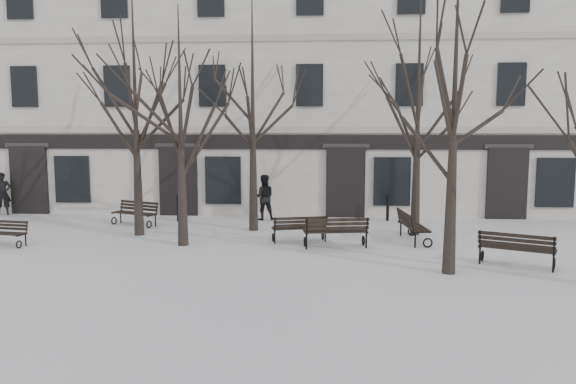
# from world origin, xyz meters

# --- Properties ---
(ground) EXTENTS (100.00, 100.00, 0.00)m
(ground) POSITION_xyz_m (0.00, 0.00, 0.00)
(ground) COLOR white
(ground) RESTS_ON ground
(building) EXTENTS (40.40, 10.20, 11.40)m
(building) POSITION_xyz_m (0.00, 12.96, 5.52)
(building) COLOR silver
(building) RESTS_ON ground
(tree_1) EXTENTS (5.21, 5.21, 7.44)m
(tree_1) POSITION_xyz_m (-1.81, 2.08, 4.65)
(tree_1) COLOR black
(tree_1) RESTS_ON ground
(tree_2) EXTENTS (5.69, 5.69, 8.12)m
(tree_2) POSITION_xyz_m (5.88, -0.79, 5.08)
(tree_2) COLOR black
(tree_2) RESTS_ON ground
(tree_4) EXTENTS (6.07, 6.07, 8.67)m
(tree_4) POSITION_xyz_m (-3.76, 3.61, 5.42)
(tree_4) COLOR black
(tree_4) RESTS_ON ground
(tree_5) EXTENTS (5.82, 5.82, 8.31)m
(tree_5) POSITION_xyz_m (0.09, 4.77, 5.19)
(tree_5) COLOR black
(tree_5) RESTS_ON ground
(tree_6) EXTENTS (5.92, 5.92, 8.46)m
(tree_6) POSITION_xyz_m (5.81, 4.39, 5.29)
(tree_6) COLOR black
(tree_6) RESTS_ON ground
(bench_0) EXTENTS (1.65, 0.81, 0.80)m
(bench_0) POSITION_xyz_m (-7.50, 1.61, 0.44)
(bench_0) COLOR black
(bench_0) RESTS_ON ground
(bench_1) EXTENTS (1.85, 1.04, 0.89)m
(bench_1) POSITION_xyz_m (1.86, 2.80, 0.48)
(bench_1) COLOR black
(bench_1) RESTS_ON ground
(bench_2) EXTENTS (2.02, 1.44, 0.97)m
(bench_2) POSITION_xyz_m (7.82, -0.04, 0.53)
(bench_2) COLOR black
(bench_2) RESTS_ON ground
(bench_3) EXTENTS (1.91, 1.30, 0.92)m
(bench_3) POSITION_xyz_m (-4.53, 5.48, 0.50)
(bench_3) COLOR black
(bench_3) RESTS_ON ground
(bench_4) EXTENTS (2.05, 1.02, 0.99)m
(bench_4) POSITION_xyz_m (3.02, 2.02, 0.54)
(bench_4) COLOR black
(bench_4) RESTS_ON ground
(bench_5) EXTENTS (0.93, 2.05, 1.00)m
(bench_5) POSITION_xyz_m (5.51, 3.14, 0.54)
(bench_5) COLOR black
(bench_5) RESTS_ON ground
(bollard_a) EXTENTS (0.14, 0.14, 1.07)m
(bollard_a) POSITION_xyz_m (-3.14, 6.45, 0.57)
(bollard_a) COLOR black
(bollard_a) RESTS_ON ground
(bollard_b) EXTENTS (0.14, 0.14, 1.07)m
(bollard_b) POSITION_xyz_m (5.16, 7.16, 0.57)
(bollard_b) COLOR black
(bollard_b) RESTS_ON ground
(pedestrian_a) EXTENTS (0.79, 0.72, 1.82)m
(pedestrian_a) POSITION_xyz_m (-10.95, 7.48, 0.00)
(pedestrian_a) COLOR black
(pedestrian_a) RESTS_ON ground
(pedestrian_b) EXTENTS (1.01, 0.85, 1.83)m
(pedestrian_b) POSITION_xyz_m (0.21, 7.02, 0.00)
(pedestrian_b) COLOR black
(pedestrian_b) RESTS_ON ground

